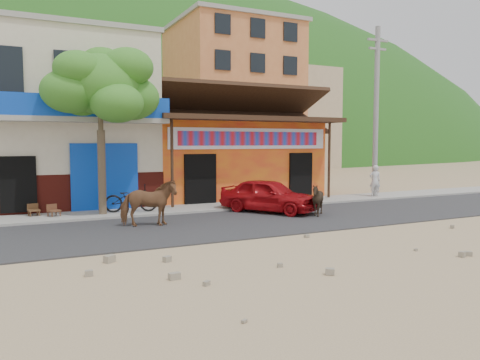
% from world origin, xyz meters
% --- Properties ---
extents(ground, '(120.00, 120.00, 0.00)m').
position_xyz_m(ground, '(0.00, 0.00, 0.00)').
color(ground, '#9E825B').
rests_on(ground, ground).
extents(road, '(60.00, 5.00, 0.04)m').
position_xyz_m(road, '(0.00, 2.50, 0.02)').
color(road, '#28282B').
rests_on(road, ground).
extents(sidewalk, '(60.00, 2.00, 0.12)m').
position_xyz_m(sidewalk, '(0.00, 6.00, 0.06)').
color(sidewalk, gray).
rests_on(sidewalk, ground).
extents(dance_club, '(8.00, 6.00, 3.60)m').
position_xyz_m(dance_club, '(2.00, 10.00, 1.80)').
color(dance_club, orange).
rests_on(dance_club, ground).
extents(cafe_building, '(7.00, 6.00, 7.00)m').
position_xyz_m(cafe_building, '(-5.50, 10.00, 3.50)').
color(cafe_building, beige).
rests_on(cafe_building, ground).
extents(apartment_front, '(9.00, 9.00, 12.00)m').
position_xyz_m(apartment_front, '(9.00, 24.00, 6.00)').
color(apartment_front, '#CC723F').
rests_on(apartment_front, ground).
extents(apartment_rear, '(8.00, 8.00, 10.00)m').
position_xyz_m(apartment_rear, '(18.00, 30.00, 5.00)').
color(apartment_rear, tan).
rests_on(apartment_rear, ground).
extents(hillside, '(100.00, 40.00, 24.00)m').
position_xyz_m(hillside, '(0.00, 70.00, 12.00)').
color(hillside, '#194C14').
rests_on(hillside, ground).
extents(tree, '(3.00, 3.00, 6.00)m').
position_xyz_m(tree, '(-4.60, 5.80, 3.12)').
color(tree, '#2D721E').
rests_on(tree, sidewalk).
extents(utility_pole, '(0.24, 0.24, 8.00)m').
position_xyz_m(utility_pole, '(8.20, 6.00, 4.12)').
color(utility_pole, gray).
rests_on(utility_pole, sidewalk).
extents(cow_tan, '(1.87, 1.15, 1.47)m').
position_xyz_m(cow_tan, '(-3.65, 3.07, 0.78)').
color(cow_tan, brown).
rests_on(cow_tan, road).
extents(cow_dark, '(1.12, 1.01, 1.17)m').
position_xyz_m(cow_dark, '(2.36, 2.46, 0.62)').
color(cow_dark, black).
rests_on(cow_dark, road).
extents(red_car, '(3.34, 3.94, 1.27)m').
position_xyz_m(red_car, '(1.25, 4.07, 0.68)').
color(red_car, '#A40B10').
rests_on(red_car, road).
extents(scooter, '(2.01, 1.09, 1.00)m').
position_xyz_m(scooter, '(-3.57, 5.84, 0.62)').
color(scooter, black).
rests_on(scooter, sidewalk).
extents(pedestrian, '(0.64, 0.53, 1.49)m').
position_xyz_m(pedestrian, '(8.00, 5.75, 0.86)').
color(pedestrian, silver).
rests_on(pedestrian, sidewalk).
extents(cafe_chair_left, '(0.43, 0.43, 0.79)m').
position_xyz_m(cafe_chair_left, '(-6.85, 6.38, 0.51)').
color(cafe_chair_left, '#52371B').
rests_on(cafe_chair_left, sidewalk).
extents(cafe_chair_right, '(0.48, 0.48, 0.78)m').
position_xyz_m(cafe_chair_right, '(-6.22, 5.99, 0.51)').
color(cafe_chair_right, '#492518').
rests_on(cafe_chair_right, sidewalk).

